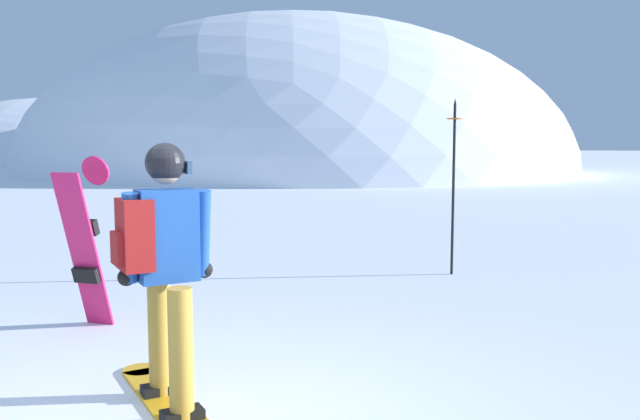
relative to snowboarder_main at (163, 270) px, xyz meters
name	(u,v)px	position (x,y,z in m)	size (l,w,h in m)	color
ridge_peak_main	(292,171)	(-10.84, 33.11, -0.92)	(32.25, 29.02, 17.92)	white
ridge_peak_far	(71,162)	(-35.12, 44.25, -0.92)	(28.87, 25.98, 11.05)	white
snowboarder_main	(163,270)	(0.00, 0.00, 0.00)	(1.40, 1.36, 1.71)	orange
spare_snowboard	(85,242)	(-1.64, 1.42, -0.11)	(0.28, 0.50, 1.60)	#D11E5B
piste_marker_near	(454,176)	(1.32, 4.96, 0.37)	(0.20, 0.20, 2.28)	black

